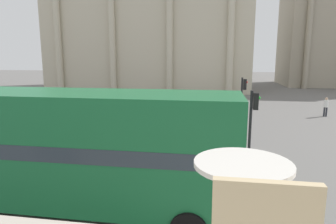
{
  "coord_description": "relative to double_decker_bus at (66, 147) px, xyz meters",
  "views": [
    {
      "loc": [
        0.41,
        -2.13,
        5.12
      ],
      "look_at": [
        -2.47,
        15.64,
        1.76
      ],
      "focal_mm": 32.0,
      "sensor_mm": 36.0,
      "label": 1
    }
  ],
  "objects": [
    {
      "name": "double_decker_bus",
      "position": [
        0.0,
        0.0,
        0.0
      ],
      "size": [
        10.9,
        2.68,
        4.04
      ],
      "rotation": [
        0.0,
        0.0,
        -0.09
      ],
      "color": "black",
      "rests_on": "ground_plane"
    },
    {
      "name": "cafe_dining_table",
      "position": [
        4.85,
        -6.75,
        2.03
      ],
      "size": [
        0.6,
        0.6,
        0.73
      ],
      "color": "#2D2D30",
      "rests_on": "cafe_floor_slab"
    },
    {
      "name": "plaza_building_left",
      "position": [
        -5.74,
        39.14,
        6.74
      ],
      "size": [
        30.76,
        14.4,
        17.99
      ],
      "color": "beige",
      "rests_on": "ground_plane"
    },
    {
      "name": "traffic_light_near",
      "position": [
        6.21,
        4.19,
        0.18
      ],
      "size": [
        0.42,
        0.24,
        3.72
      ],
      "color": "black",
      "rests_on": "ground_plane"
    },
    {
      "name": "traffic_light_mid",
      "position": [
        6.41,
        11.63,
        0.19
      ],
      "size": [
        0.42,
        0.24,
        3.75
      ],
      "color": "black",
      "rests_on": "ground_plane"
    },
    {
      "name": "car_maroon",
      "position": [
        -3.67,
        8.95,
        -1.56
      ],
      "size": [
        4.2,
        1.93,
        1.35
      ],
      "rotation": [
        0.0,
        0.0,
        0.04
      ],
      "color": "black",
      "rests_on": "ground_plane"
    },
    {
      "name": "pedestrian_white",
      "position": [
        14.0,
        18.62,
        -1.31
      ],
      "size": [
        0.32,
        0.32,
        1.66
      ],
      "rotation": [
        0.0,
        0.0,
        1.63
      ],
      "color": "#282B33",
      "rests_on": "ground_plane"
    },
    {
      "name": "pedestrian_black",
      "position": [
        0.87,
        5.03,
        -1.26
      ],
      "size": [
        0.32,
        0.32,
        1.73
      ],
      "rotation": [
        0.0,
        0.0,
        0.48
      ],
      "color": "#282B33",
      "rests_on": "ground_plane"
    },
    {
      "name": "pedestrian_olive",
      "position": [
        6.94,
        18.63,
        -1.23
      ],
      "size": [
        0.32,
        0.32,
        1.79
      ],
      "rotation": [
        0.0,
        0.0,
        5.76
      ],
      "color": "#282B33",
      "rests_on": "ground_plane"
    },
    {
      "name": "pedestrian_yellow",
      "position": [
        -1.27,
        4.3,
        -1.33
      ],
      "size": [
        0.32,
        0.32,
        1.63
      ],
      "rotation": [
        0.0,
        0.0,
        4.89
      ],
      "color": "#282B33",
      "rests_on": "ground_plane"
    }
  ]
}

